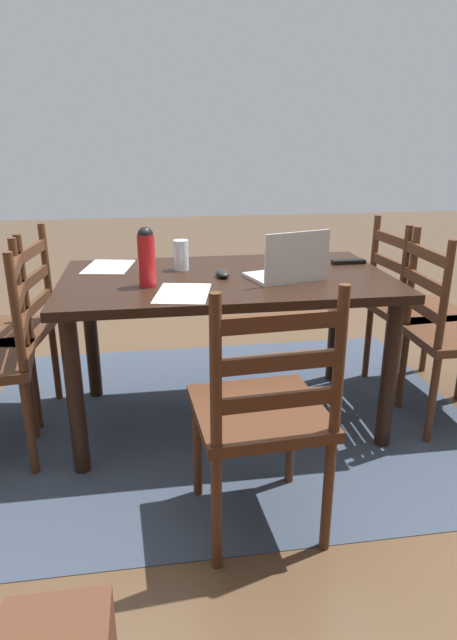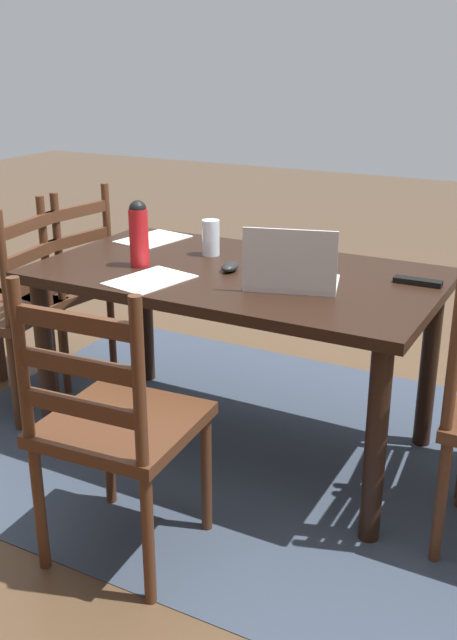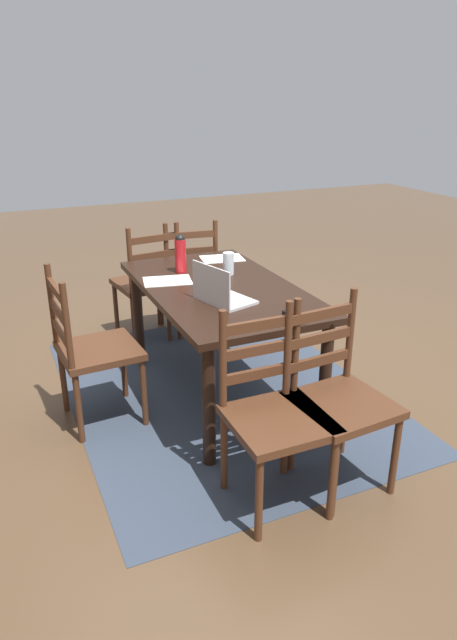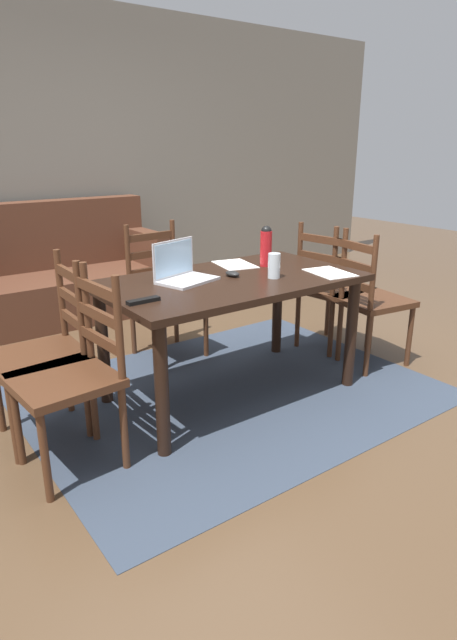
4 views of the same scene
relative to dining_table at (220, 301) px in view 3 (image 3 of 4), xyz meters
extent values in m
plane|color=brown|center=(0.00, 0.00, -0.64)|extent=(14.00, 14.00, 0.00)
cube|color=#333D4C|center=(0.00, 0.00, -0.64)|extent=(2.40, 1.87, 0.01)
cube|color=black|center=(0.00, 0.00, 0.08)|extent=(1.51, 0.86, 0.04)
cylinder|color=black|center=(-0.68, -0.35, -0.29)|extent=(0.07, 0.07, 0.70)
cylinder|color=black|center=(0.68, -0.35, -0.29)|extent=(0.07, 0.07, 0.70)
cylinder|color=black|center=(-0.68, 0.35, -0.29)|extent=(0.07, 0.07, 0.70)
cylinder|color=black|center=(0.68, 0.35, -0.29)|extent=(0.07, 0.07, 0.70)
cube|color=#4C2B19|center=(0.00, 0.76, -0.19)|extent=(0.47, 0.47, 0.04)
cylinder|color=#4C2B19|center=(0.20, 0.58, -0.43)|extent=(0.04, 0.04, 0.43)
cylinder|color=#4C2B19|center=(-0.18, 0.56, -0.43)|extent=(0.04, 0.04, 0.43)
cylinder|color=#4C2B19|center=(0.18, 0.96, -0.43)|extent=(0.04, 0.04, 0.43)
cylinder|color=#4C2B19|center=(-0.20, 0.94, -0.43)|extent=(0.04, 0.04, 0.43)
cylinder|color=#4C2B19|center=(0.18, 0.97, 0.06)|extent=(0.04, 0.04, 0.50)
cylinder|color=#4C2B19|center=(-0.20, 0.95, 0.06)|extent=(0.04, 0.04, 0.50)
cube|color=#4C2B19|center=(-0.01, 0.96, -0.04)|extent=(0.36, 0.05, 0.05)
cube|color=#4C2B19|center=(-0.01, 0.96, 0.08)|extent=(0.36, 0.05, 0.05)
cube|color=#4C2B19|center=(-0.01, 0.96, 0.21)|extent=(0.36, 0.05, 0.05)
cube|color=#4C2B19|center=(-1.09, 0.17, -0.19)|extent=(0.44, 0.44, 0.04)
cylinder|color=#4C2B19|center=(-1.28, -0.02, -0.43)|extent=(0.04, 0.04, 0.43)
cylinder|color=#4C2B19|center=(-1.27, 0.36, -0.43)|extent=(0.04, 0.04, 0.43)
cylinder|color=#4C2B19|center=(-0.90, -0.02, -0.43)|extent=(0.04, 0.04, 0.43)
cylinder|color=#4C2B19|center=(-0.89, 0.36, -0.43)|extent=(0.04, 0.04, 0.43)
cylinder|color=#4C2B19|center=(-0.89, -0.02, 0.06)|extent=(0.04, 0.04, 0.50)
cylinder|color=#4C2B19|center=(-0.88, 0.36, 0.06)|extent=(0.04, 0.04, 0.50)
cube|color=#4C2B19|center=(-0.89, 0.17, -0.04)|extent=(0.03, 0.36, 0.05)
cube|color=#4C2B19|center=(-0.89, 0.17, 0.08)|extent=(0.03, 0.36, 0.05)
cube|color=#4C2B19|center=(-0.89, 0.17, 0.21)|extent=(0.03, 0.36, 0.05)
cube|color=#4C2B19|center=(-1.09, -0.17, -0.19)|extent=(0.47, 0.47, 0.04)
cylinder|color=#4C2B19|center=(-1.26, -0.38, -0.43)|extent=(0.04, 0.04, 0.43)
cylinder|color=#4C2B19|center=(-1.29, 0.00, -0.43)|extent=(0.04, 0.04, 0.43)
cylinder|color=#4C2B19|center=(-0.88, -0.35, -0.43)|extent=(0.04, 0.04, 0.43)
cylinder|color=#4C2B19|center=(-0.91, 0.03, -0.43)|extent=(0.04, 0.04, 0.43)
cylinder|color=#4C2B19|center=(-0.87, -0.35, 0.06)|extent=(0.04, 0.04, 0.50)
cylinder|color=#4C2B19|center=(-0.90, 0.03, 0.06)|extent=(0.04, 0.04, 0.50)
cube|color=#4C2B19|center=(-0.89, -0.16, -0.04)|extent=(0.05, 0.36, 0.05)
cube|color=#4C2B19|center=(-0.89, -0.16, 0.08)|extent=(0.05, 0.36, 0.05)
cube|color=#4C2B19|center=(-0.89, -0.16, 0.21)|extent=(0.05, 0.36, 0.05)
cube|color=#4C2B19|center=(1.09, 0.17, -0.19)|extent=(0.49, 0.49, 0.04)
cylinder|color=#4C2B19|center=(1.25, 0.38, -0.43)|extent=(0.04, 0.04, 0.43)
cylinder|color=#4C2B19|center=(1.30, 0.01, -0.43)|extent=(0.04, 0.04, 0.43)
cylinder|color=#4C2B19|center=(0.87, 0.34, -0.43)|extent=(0.04, 0.04, 0.43)
cylinder|color=#4C2B19|center=(0.92, -0.04, -0.43)|extent=(0.04, 0.04, 0.43)
cylinder|color=#4C2B19|center=(0.86, 0.34, 0.06)|extent=(0.04, 0.04, 0.50)
cylinder|color=#4C2B19|center=(0.91, -0.04, 0.06)|extent=(0.04, 0.04, 0.50)
cube|color=#4C2B19|center=(0.89, 0.15, -0.04)|extent=(0.07, 0.36, 0.05)
cube|color=#4C2B19|center=(0.89, 0.15, 0.08)|extent=(0.07, 0.36, 0.05)
cube|color=#4C2B19|center=(0.89, 0.15, 0.21)|extent=(0.07, 0.36, 0.05)
cube|color=#4C2B19|center=(1.09, -0.17, -0.19)|extent=(0.50, 0.50, 0.04)
cylinder|color=#4C2B19|center=(1.30, -0.01, -0.43)|extent=(0.04, 0.04, 0.43)
cylinder|color=#4C2B19|center=(1.25, -0.39, -0.43)|extent=(0.04, 0.04, 0.43)
cylinder|color=#4C2B19|center=(0.92, 0.04, -0.43)|extent=(0.04, 0.04, 0.43)
cylinder|color=#4C2B19|center=(0.87, -0.33, -0.43)|extent=(0.04, 0.04, 0.43)
cylinder|color=#4C2B19|center=(0.91, 0.04, 0.06)|extent=(0.04, 0.04, 0.50)
cylinder|color=#4C2B19|center=(0.86, -0.33, 0.06)|extent=(0.04, 0.04, 0.50)
cube|color=#4C2B19|center=(0.89, -0.14, -0.04)|extent=(0.07, 0.36, 0.05)
cube|color=#4C2B19|center=(0.89, -0.14, 0.08)|extent=(0.07, 0.36, 0.05)
cube|color=#4C2B19|center=(0.89, -0.14, 0.21)|extent=(0.07, 0.36, 0.05)
cube|color=silver|center=(-0.26, 0.07, 0.11)|extent=(0.37, 0.30, 0.02)
cube|color=silver|center=(-0.29, 0.17, 0.22)|extent=(0.31, 0.10, 0.21)
cube|color=#A5CCEA|center=(-0.28, 0.17, 0.22)|extent=(0.29, 0.09, 0.19)
cylinder|color=red|center=(0.36, 0.12, 0.21)|extent=(0.07, 0.07, 0.22)
sphere|color=black|center=(0.36, 0.12, 0.32)|extent=(0.07, 0.07, 0.07)
cylinder|color=silver|center=(0.20, -0.15, 0.17)|extent=(0.07, 0.07, 0.14)
ellipsoid|color=black|center=(0.02, 0.02, 0.11)|extent=(0.07, 0.11, 0.03)
cube|color=black|center=(-0.65, -0.15, 0.11)|extent=(0.17, 0.05, 0.02)
cube|color=white|center=(0.55, -0.25, 0.10)|extent=(0.26, 0.33, 0.00)
cube|color=white|center=(0.22, 0.26, 0.10)|extent=(0.27, 0.33, 0.00)
camera|label=1|loc=(0.35, 2.34, 0.71)|focal=29.55mm
camera|label=2|loc=(-1.21, 2.34, 0.87)|focal=40.61mm
camera|label=3|loc=(-2.97, 1.26, 1.19)|focal=31.21mm
camera|label=4|loc=(-1.75, -2.38, 0.84)|focal=29.29mm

